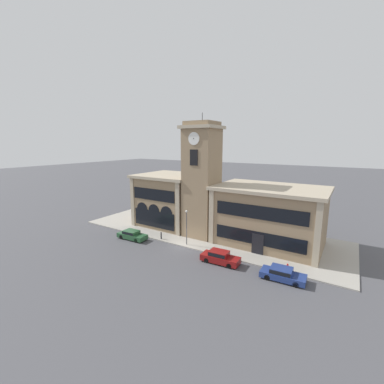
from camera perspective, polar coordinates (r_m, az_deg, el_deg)
ground_plane at (r=36.23m, az=-2.18°, el=-12.08°), size 300.00×300.00×0.00m
sidewalk_kerb at (r=41.84m, az=3.38°, el=-8.79°), size 41.28×14.18×0.15m
clock_tower at (r=38.23m, az=2.19°, el=2.55°), size 5.15×5.15×18.34m
town_hall_left_wing at (r=45.01m, az=-4.72°, el=-1.62°), size 10.78×9.84×8.82m
town_hall_right_wing at (r=37.63m, az=16.75°, el=-5.00°), size 14.81×9.84×8.22m
parked_car_near at (r=39.71m, az=-13.20°, el=-9.21°), size 4.69×1.99×1.32m
parked_car_mid at (r=31.67m, az=6.20°, el=-14.13°), size 4.70×1.97×1.48m
parked_car_far at (r=29.62m, az=19.42°, el=-16.75°), size 4.60×2.10×1.30m
street_lamp at (r=35.50m, az=-1.21°, el=-6.59°), size 0.36×0.36×4.96m
bollard at (r=38.68m, az=-6.86°, el=-9.58°), size 0.18×0.18×1.06m
fire_hydrant at (r=31.37m, az=20.43°, el=-15.44°), size 0.22×0.22×0.87m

